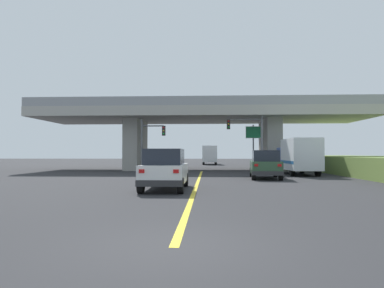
# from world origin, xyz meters

# --- Properties ---
(ground) EXTENTS (160.00, 160.00, 0.00)m
(ground) POSITION_xyz_m (0.00, 30.75, 0.00)
(ground) COLOR #2B2B2D
(overpass_bridge) EXTENTS (35.45, 9.87, 7.36)m
(overpass_bridge) POSITION_xyz_m (0.00, 30.75, 5.29)
(overpass_bridge) COLOR #A8A59E
(overpass_bridge) RESTS_ON ground
(lane_divider_stripe) EXTENTS (0.20, 27.68, 0.01)m
(lane_divider_stripe) POSITION_xyz_m (0.00, 13.84, 0.00)
(lane_divider_stripe) COLOR yellow
(lane_divider_stripe) RESTS_ON ground
(suv_lead) EXTENTS (2.05, 4.55, 2.02)m
(suv_lead) POSITION_xyz_m (-1.48, 10.22, 1.01)
(suv_lead) COLOR silver
(suv_lead) RESTS_ON ground
(suv_crossing) EXTENTS (2.39, 4.56, 2.02)m
(suv_crossing) POSITION_xyz_m (4.73, 17.97, 1.01)
(suv_crossing) COLOR #2D4C33
(suv_crossing) RESTS_ON ground
(box_truck) EXTENTS (2.33, 6.64, 3.02)m
(box_truck) POSITION_xyz_m (8.30, 22.60, 1.59)
(box_truck) COLOR navy
(box_truck) RESTS_ON ground
(traffic_signal_nearside) EXTENTS (3.48, 0.36, 5.68)m
(traffic_signal_nearside) POSITION_xyz_m (4.71, 26.57, 3.69)
(traffic_signal_nearside) COLOR slate
(traffic_signal_nearside) RESTS_ON ground
(traffic_signal_farside) EXTENTS (2.43, 0.36, 5.16)m
(traffic_signal_farside) POSITION_xyz_m (-5.06, 26.36, 3.25)
(traffic_signal_farside) COLOR #56595E
(traffic_signal_farside) RESTS_ON ground
(highway_sign) EXTENTS (1.57, 0.17, 4.77)m
(highway_sign) POSITION_xyz_m (5.32, 28.68, 3.51)
(highway_sign) COLOR #56595E
(highway_sign) RESTS_ON ground
(semi_truck_distant) EXTENTS (2.33, 6.46, 3.04)m
(semi_truck_distant) POSITION_xyz_m (0.90, 49.40, 1.60)
(semi_truck_distant) COLOR navy
(semi_truck_distant) RESTS_ON ground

